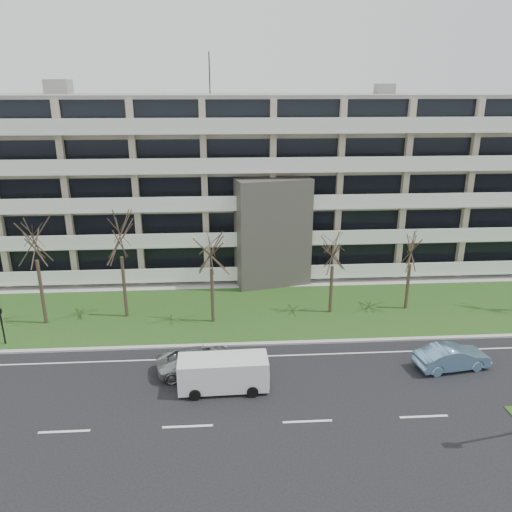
{
  "coord_description": "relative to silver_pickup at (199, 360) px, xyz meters",
  "views": [
    {
      "loc": [
        -3.95,
        -20.8,
        16.04
      ],
      "look_at": [
        -1.95,
        10.0,
        5.43
      ],
      "focal_mm": 35.0,
      "sensor_mm": 36.0,
      "label": 1
    }
  ],
  "objects": [
    {
      "name": "pedestrian_signal",
      "position": [
        -12.79,
        4.0,
        1.0
      ],
      "size": [
        0.29,
        0.25,
        2.65
      ],
      "rotation": [
        0.0,
        0.0,
        0.24
      ],
      "color": "black",
      "rests_on": "ground"
    },
    {
      "name": "apartment_building",
      "position": [
        5.61,
        20.22,
        6.92
      ],
      "size": [
        60.5,
        15.1,
        18.75
      ],
      "color": "beige",
      "rests_on": "ground"
    },
    {
      "name": "tree_2",
      "position": [
        -5.61,
        7.66,
        5.73
      ],
      "size": [
        4.13,
        4.13,
        8.25
      ],
      "color": "#382B21",
      "rests_on": "ground"
    },
    {
      "name": "silver_pickup",
      "position": [
        0.0,
        0.0,
        0.0
      ],
      "size": [
        5.32,
        3.23,
        1.38
      ],
      "primitive_type": "imported",
      "rotation": [
        0.0,
        0.0,
        1.77
      ],
      "color": "#A5A7AC",
      "rests_on": "ground"
    },
    {
      "name": "curb",
      "position": [
        5.61,
        2.9,
        -0.63
      ],
      "size": [
        90.0,
        0.35,
        0.12
      ],
      "primitive_type": "cube",
      "color": "#B2B2AD",
      "rests_on": "ground"
    },
    {
      "name": "grass_verge",
      "position": [
        5.61,
        7.9,
        -0.66
      ],
      "size": [
        90.0,
        10.0,
        0.06
      ],
      "primitive_type": "cube",
      "color": "#274617",
      "rests_on": "ground"
    },
    {
      "name": "lane_edge_line",
      "position": [
        5.61,
        1.4,
        -0.69
      ],
      "size": [
        90.0,
        0.12,
        0.01
      ],
      "primitive_type": "cube",
      "color": "white",
      "rests_on": "ground"
    },
    {
      "name": "tree_1",
      "position": [
        -11.13,
        6.92,
        5.93
      ],
      "size": [
        4.25,
        4.25,
        8.51
      ],
      "color": "#382B21",
      "rests_on": "ground"
    },
    {
      "name": "tree_5",
      "position": [
        15.17,
        7.67,
        4.27
      ],
      "size": [
        3.2,
        3.2,
        6.39
      ],
      "color": "#382B21",
      "rests_on": "ground"
    },
    {
      "name": "white_van",
      "position": [
        1.47,
        -1.95,
        0.46
      ],
      "size": [
        4.98,
        2.14,
        1.91
      ],
      "rotation": [
        0.0,
        0.0,
        0.02
      ],
      "color": "white",
      "rests_on": "ground"
    },
    {
      "name": "blue_sedan",
      "position": [
        14.98,
        -0.68,
        0.04
      ],
      "size": [
        4.62,
        2.2,
        1.46
      ],
      "primitive_type": "imported",
      "rotation": [
        0.0,
        0.0,
        1.72
      ],
      "color": "#78A7D1",
      "rests_on": "ground"
    },
    {
      "name": "ground",
      "position": [
        5.61,
        -5.1,
        -0.69
      ],
      "size": [
        160.0,
        160.0,
        0.0
      ],
      "primitive_type": "plane",
      "color": "black",
      "rests_on": "ground"
    },
    {
      "name": "tree_3",
      "position": [
        0.68,
        6.42,
        4.94
      ],
      "size": [
        3.62,
        3.62,
        7.24
      ],
      "color": "#382B21",
      "rests_on": "ground"
    },
    {
      "name": "tree_4",
      "position": [
        9.34,
        7.41,
        4.39
      ],
      "size": [
        3.27,
        3.27,
        6.54
      ],
      "color": "#382B21",
      "rests_on": "ground"
    },
    {
      "name": "sidewalk",
      "position": [
        5.61,
        13.4,
        -0.65
      ],
      "size": [
        90.0,
        2.0,
        0.08
      ],
      "primitive_type": "cube",
      "color": "#B2B2AD",
      "rests_on": "ground"
    }
  ]
}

